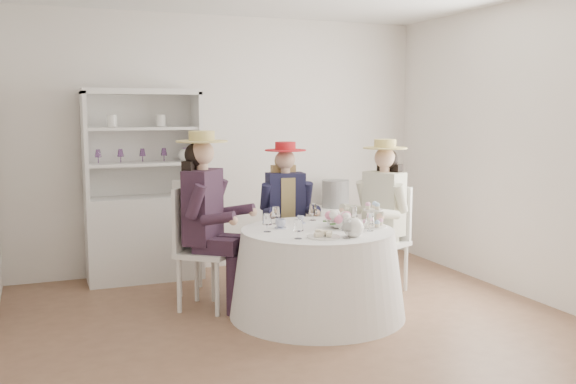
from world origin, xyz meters
name	(u,v)px	position (x,y,z in m)	size (l,w,h in m)	color
ground	(292,321)	(0.00, 0.00, 0.00)	(4.50, 4.50, 0.00)	brown
wall_back	(223,144)	(0.00, 2.00, 1.35)	(4.50, 4.50, 0.00)	white
wall_front	(441,182)	(0.00, -2.00, 1.35)	(4.50, 4.50, 0.00)	white
wall_right	(520,149)	(2.25, 0.00, 1.35)	(4.50, 4.50, 0.00)	white
tea_table	(317,272)	(0.25, 0.08, 0.36)	(1.47, 1.47, 0.73)	white
hutch	(144,213)	(-0.90, 1.77, 0.68)	(1.26, 0.75, 1.92)	silver
side_table	(335,235)	(1.20, 1.70, 0.32)	(0.41, 0.41, 0.63)	silver
hatbox	(335,194)	(1.20, 1.70, 0.78)	(0.30, 0.30, 0.30)	black
guest_left	(206,210)	(-0.56, 0.58, 0.87)	(0.66, 0.64, 1.54)	silver
guest_mid	(286,205)	(0.35, 1.04, 0.80)	(0.52, 0.54, 1.40)	silver
guest_right	(382,206)	(1.11, 0.51, 0.81)	(0.60, 0.55, 1.44)	silver
spare_chair	(201,234)	(-0.51, 0.96, 0.58)	(0.63, 0.63, 1.08)	silver
teacup_a	(281,224)	(-0.02, 0.23, 0.76)	(0.09, 0.09, 0.07)	white
teacup_b	(301,220)	(0.23, 0.38, 0.76)	(0.06, 0.06, 0.06)	white
teacup_c	(333,220)	(0.47, 0.25, 0.76)	(0.09, 0.09, 0.07)	white
flower_bowl	(339,224)	(0.45, 0.08, 0.76)	(0.22, 0.22, 0.06)	white
flower_arrangement	(340,217)	(0.45, 0.06, 0.82)	(0.20, 0.20, 0.07)	pink
table_teapot	(354,227)	(0.39, -0.31, 0.80)	(0.23, 0.16, 0.17)	white
sandwich_plate	(323,236)	(0.15, -0.25, 0.74)	(0.26, 0.26, 0.06)	white
cupcake_stand	(373,218)	(0.73, 0.00, 0.81)	(0.22, 0.22, 0.21)	white
stemware_set	(318,220)	(0.25, 0.08, 0.80)	(0.91, 0.91, 0.15)	white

